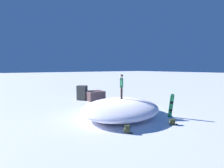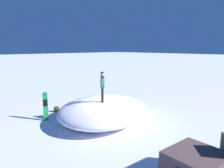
{
  "view_description": "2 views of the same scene",
  "coord_description": "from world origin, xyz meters",
  "px_view_note": "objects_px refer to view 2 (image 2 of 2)",
  "views": [
    {
      "loc": [
        9.9,
        -7.56,
        3.32
      ],
      "look_at": [
        0.21,
        -0.52,
        2.23
      ],
      "focal_mm": 28.99,
      "sensor_mm": 36.0,
      "label": 1
    },
    {
      "loc": [
        -8.44,
        7.78,
        4.18
      ],
      "look_at": [
        0.23,
        -0.46,
        2.07
      ],
      "focal_mm": 33.62,
      "sensor_mm": 36.0,
      "label": 2
    }
  ],
  "objects_px": {
    "backpack_far": "(97,102)",
    "snowboard_primary_upright": "(45,106)",
    "snowboarder_standing": "(102,84)",
    "backpack_near": "(57,109)"
  },
  "relations": [
    {
      "from": "snowboarder_standing",
      "to": "backpack_far",
      "type": "relative_size",
      "value": 3.48
    },
    {
      "from": "snowboard_primary_upright",
      "to": "backpack_far",
      "type": "distance_m",
      "value": 4.3
    },
    {
      "from": "backpack_near",
      "to": "backpack_far",
      "type": "bearing_deg",
      "value": -99.71
    },
    {
      "from": "snowboard_primary_upright",
      "to": "backpack_near",
      "type": "distance_m",
      "value": 1.68
    },
    {
      "from": "snowboarder_standing",
      "to": "backpack_near",
      "type": "height_order",
      "value": "snowboarder_standing"
    },
    {
      "from": "backpack_far",
      "to": "snowboard_primary_upright",
      "type": "bearing_deg",
      "value": 96.01
    },
    {
      "from": "snowboarder_standing",
      "to": "backpack_far",
      "type": "height_order",
      "value": "snowboarder_standing"
    },
    {
      "from": "snowboarder_standing",
      "to": "backpack_near",
      "type": "distance_m",
      "value": 4.12
    },
    {
      "from": "snowboarder_standing",
      "to": "backpack_far",
      "type": "bearing_deg",
      "value": -34.59
    },
    {
      "from": "backpack_near",
      "to": "snowboarder_standing",
      "type": "bearing_deg",
      "value": -163.93
    }
  ]
}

